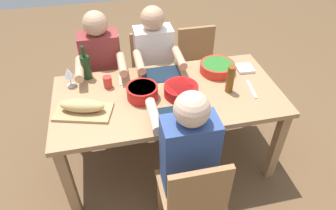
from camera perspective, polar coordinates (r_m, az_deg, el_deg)
name	(u,v)px	position (r m, az deg, el deg)	size (l,w,h in m)	color
ground_plane	(168,157)	(2.87, 0.00, -9.73)	(8.00, 8.00, 0.00)	brown
dining_table	(168,103)	(2.41, 0.00, 0.41)	(1.75, 0.86, 0.74)	#A87F56
chair_far_left	(104,76)	(3.08, -11.89, 5.41)	(0.40, 0.40, 0.85)	#9E7044
diner_far_left	(102,67)	(2.81, -12.26, 6.97)	(0.41, 0.53, 1.20)	#2D2D38
chair_far_center	(152,70)	(3.11, -3.00, 6.59)	(0.40, 0.40, 0.85)	#9E7044
diner_far_center	(155,61)	(2.84, -2.49, 8.25)	(0.41, 0.53, 1.20)	#2D2D38
chair_near_center	(193,196)	(2.04, 4.73, -16.55)	(0.40, 0.40, 0.85)	#9E7044
diner_near_center	(187,152)	(1.98, 3.58, -8.78)	(0.41, 0.53, 1.20)	#2D2D38
chair_far_right	(198,64)	(3.20, 5.58, 7.58)	(0.40, 0.40, 0.85)	#9E7044
serving_bowl_greens	(217,67)	(2.62, 9.19, 7.03)	(0.29, 0.29, 0.08)	red
serving_bowl_salad	(142,91)	(2.30, -4.85, 2.60)	(0.24, 0.24, 0.10)	red
serving_bowl_pasta	(181,90)	(2.32, 2.46, 2.88)	(0.26, 0.26, 0.08)	red
cutting_board	(84,112)	(2.26, -15.53, -1.19)	(0.40, 0.22, 0.02)	tan
bread_loaf	(82,106)	(2.23, -15.77, -0.11)	(0.32, 0.11, 0.09)	tan
wine_bottle	(86,66)	(2.56, -15.11, 6.99)	(0.08, 0.08, 0.29)	#193819
beer_bottle	(230,79)	(2.37, 11.59, 4.73)	(0.06, 0.06, 0.22)	brown
wine_glass	(68,73)	(2.50, -18.15, 5.66)	(0.08, 0.08, 0.17)	silver
cup_far_left	(108,82)	(2.45, -11.24, 4.26)	(0.07, 0.07, 0.10)	red
fork_far_left	(120,79)	(2.54, -8.92, 4.76)	(0.02, 0.17, 0.01)	silver
placemat_far_center	(161,74)	(2.57, -1.30, 5.73)	(0.32, 0.23, 0.01)	#142333
placemat_near_center	(176,116)	(2.15, 1.55, -2.16)	(0.32, 0.23, 0.01)	#142333
carving_knife	(252,89)	(2.48, 15.40, 2.86)	(0.23, 0.02, 0.01)	silver
napkin_stack	(245,68)	(2.71, 14.17, 6.67)	(0.14, 0.14, 0.02)	white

